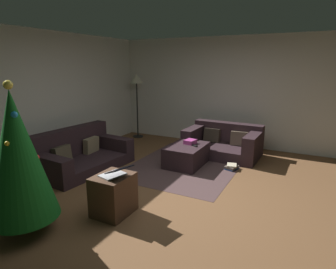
{
  "coord_description": "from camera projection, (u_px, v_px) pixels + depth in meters",
  "views": [
    {
      "loc": [
        -3.69,
        -1.62,
        1.96
      ],
      "look_at": [
        0.63,
        0.61,
        0.75
      ],
      "focal_mm": 30.42,
      "sensor_mm": 36.0,
      "label": 1
    }
  ],
  "objects": [
    {
      "name": "ground_plane",
      "position": [
        185.0,
        195.0,
        4.38
      ],
      "size": [
        6.4,
        6.4,
        0.0
      ],
      "primitive_type": "plane",
      "color": "brown"
    },
    {
      "name": "rear_partition",
      "position": [
        36.0,
        99.0,
        5.46
      ],
      "size": [
        6.4,
        0.12,
        2.6
      ],
      "primitive_type": "cube",
      "color": "silver",
      "rests_on": "ground_plane"
    },
    {
      "name": "corner_partition",
      "position": [
        239.0,
        92.0,
        6.77
      ],
      "size": [
        0.12,
        6.4,
        2.6
      ],
      "primitive_type": "cube",
      "color": "silver",
      "rests_on": "ground_plane"
    },
    {
      "name": "couch_left",
      "position": [
        80.0,
        155.0,
        5.45
      ],
      "size": [
        1.85,
        1.14,
        0.76
      ],
      "rotation": [
        0.0,
        0.0,
        3.06
      ],
      "color": "#2D1E23",
      "rests_on": "ground_plane"
    },
    {
      "name": "couch_right",
      "position": [
        224.0,
        143.0,
        6.27
      ],
      "size": [
        1.04,
        1.59,
        0.67
      ],
      "rotation": [
        0.0,
        0.0,
        1.54
      ],
      "color": "#2D1E23",
      "rests_on": "ground_plane"
    },
    {
      "name": "ottoman",
      "position": [
        187.0,
        155.0,
        5.65
      ],
      "size": [
        0.94,
        0.65,
        0.4
      ],
      "primitive_type": "cube",
      "color": "#2D1E23",
      "rests_on": "ground_plane"
    },
    {
      "name": "gift_box",
      "position": [
        190.0,
        142.0,
        5.7
      ],
      "size": [
        0.25,
        0.22,
        0.08
      ],
      "primitive_type": "cube",
      "rotation": [
        0.0,
        0.0,
        -0.15
      ],
      "color": "#B23F8C",
      "rests_on": "ottoman"
    },
    {
      "name": "tv_remote",
      "position": [
        194.0,
        145.0,
        5.55
      ],
      "size": [
        0.12,
        0.16,
        0.02
      ],
      "primitive_type": "cube",
      "rotation": [
        0.0,
        0.0,
        -0.51
      ],
      "color": "black",
      "rests_on": "ottoman"
    },
    {
      "name": "christmas_tree",
      "position": [
        17.0,
        156.0,
        3.21
      ],
      "size": [
        0.8,
        0.8,
        1.79
      ],
      "color": "brown",
      "rests_on": "ground_plane"
    },
    {
      "name": "side_table",
      "position": [
        113.0,
        195.0,
        3.78
      ],
      "size": [
        0.52,
        0.44,
        0.54
      ],
      "primitive_type": "cube",
      "color": "#4C3323",
      "rests_on": "ground_plane"
    },
    {
      "name": "laptop",
      "position": [
        115.0,
        173.0,
        3.66
      ],
      "size": [
        0.4,
        0.44,
        0.17
      ],
      "color": "silver",
      "rests_on": "side_table"
    },
    {
      "name": "book_stack",
      "position": [
        232.0,
        167.0,
        5.44
      ],
      "size": [
        0.3,
        0.25,
        0.1
      ],
      "color": "#2D5193",
      "rests_on": "ground_plane"
    },
    {
      "name": "corner_lamp",
      "position": [
        137.0,
        83.0,
        7.52
      ],
      "size": [
        0.36,
        0.36,
        1.71
      ],
      "color": "black",
      "rests_on": "ground_plane"
    },
    {
      "name": "area_rug",
      "position": [
        186.0,
        164.0,
        5.7
      ],
      "size": [
        2.6,
        2.0,
        0.01
      ],
      "primitive_type": "cube",
      "color": "#4A3535",
      "rests_on": "ground_plane"
    }
  ]
}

